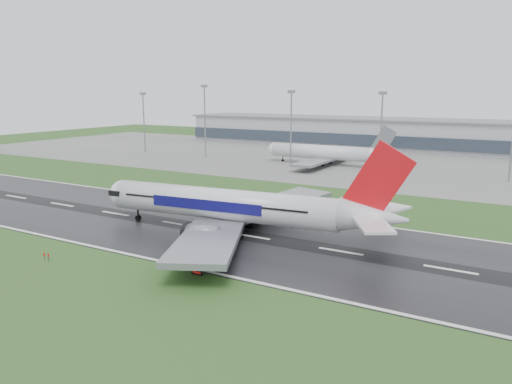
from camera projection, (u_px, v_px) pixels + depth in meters
The scene contains 11 objects.
ground at pixel (178, 224), 115.33m from camera, with size 520.00×520.00×0.00m, color #254A1B.
runway at pixel (178, 224), 115.32m from camera, with size 400.00×45.00×0.10m, color black.
apron at pixel (356, 160), 221.21m from camera, with size 400.00×130.00×0.08m, color slate.
terminal at pixel (393, 134), 270.56m from camera, with size 240.00×36.00×15.00m, color #989BA3.
main_airliner at pixel (242, 187), 105.73m from camera, with size 69.17×65.88×20.42m, color silver, non-canonical shape.
parked_airliner at pixel (326, 145), 206.60m from camera, with size 56.85×52.93×16.66m, color silver, non-canonical shape.
runway_sign at pixel (197, 273), 83.14m from camera, with size 2.30×0.26×1.04m, color black, non-canonical shape.
floodmast_0 at pixel (144, 124), 247.24m from camera, with size 0.64×0.64×28.56m, color gray.
floodmast_1 at pixel (205, 123), 228.48m from camera, with size 0.64×0.64×31.99m, color gray.
floodmast_2 at pixel (291, 129), 207.03m from camera, with size 0.64×0.64×29.54m, color gray.
floodmast_3 at pixel (381, 134), 188.38m from camera, with size 0.64×0.64×29.06m, color gray.
Camera 1 is at (71.82, -87.24, 30.36)m, focal length 34.86 mm.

